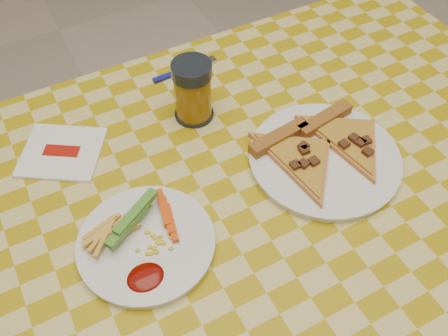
{
  "coord_description": "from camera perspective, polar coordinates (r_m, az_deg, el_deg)",
  "views": [
    {
      "loc": [
        -0.25,
        -0.39,
        1.41
      ],
      "look_at": [
        -0.0,
        0.08,
        0.78
      ],
      "focal_mm": 40.0,
      "sensor_mm": 36.0,
      "label": 1
    }
  ],
  "objects": [
    {
      "name": "pizza_slices",
      "position": [
        0.88,
        11.03,
        2.44
      ],
      "size": [
        0.27,
        0.24,
        0.02
      ],
      "color": "#D38341",
      "rests_on": "plate_right"
    },
    {
      "name": "table",
      "position": [
        0.87,
        2.66,
        -7.32
      ],
      "size": [
        1.28,
        0.88,
        0.76
      ],
      "color": "silver",
      "rests_on": "ground"
    },
    {
      "name": "plate_right",
      "position": [
        0.88,
        11.39,
        1.01
      ],
      "size": [
        0.27,
        0.27,
        0.01
      ],
      "primitive_type": "cylinder",
      "rotation": [
        0.0,
        0.0,
        0.05
      ],
      "color": "white",
      "rests_on": "table"
    },
    {
      "name": "plate_left",
      "position": [
        0.77,
        -8.85,
        -8.59
      ],
      "size": [
        0.27,
        0.27,
        0.01
      ],
      "primitive_type": "cylinder",
      "rotation": [
        0.0,
        0.0,
        0.43
      ],
      "color": "white",
      "rests_on": "table"
    },
    {
      "name": "drink_glass",
      "position": [
        0.91,
        -3.58,
        8.73
      ],
      "size": [
        0.07,
        0.07,
        0.12
      ],
      "color": "black",
      "rests_on": "table"
    },
    {
      "name": "fork",
      "position": [
        1.04,
        -4.38,
        11.21
      ],
      "size": [
        0.14,
        0.02,
        0.01
      ],
      "rotation": [
        0.0,
        0.0,
        0.05
      ],
      "color": "navy",
      "rests_on": "table"
    },
    {
      "name": "fries_veggies",
      "position": [
        0.76,
        -10.01,
        -7.36
      ],
      "size": [
        0.17,
        0.15,
        0.04
      ],
      "color": "gold",
      "rests_on": "plate_left"
    },
    {
      "name": "napkin",
      "position": [
        0.92,
        -18.03,
        1.74
      ],
      "size": [
        0.18,
        0.18,
        0.01
      ],
      "rotation": [
        0.0,
        0.0,
        -0.57
      ],
      "color": "white",
      "rests_on": "table"
    }
  ]
}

